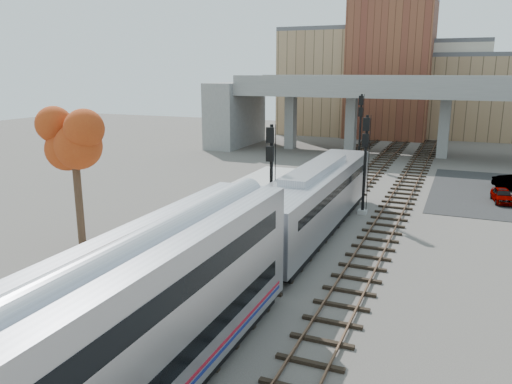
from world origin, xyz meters
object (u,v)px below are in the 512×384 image
Objects in this scene: signal_mast_mid at (365,166)px; car_a at (502,195)px; signal_mast_near at (271,184)px; tree at (74,140)px; signal_mast_far at (360,130)px; locomotive at (315,198)px.

signal_mast_mid reaches higher than car_a.
signal_mast_near is 2.12× the size of car_a.
tree reaches higher than signal_mast_near.
signal_mast_far reaches higher than signal_mast_near.
car_a is at bearing 37.94° from signal_mast_mid.
signal_mast_mid is 19.27m from tree.
tree is at bearing -147.26° from locomotive.
signal_mast_near reaches higher than locomotive.
signal_mast_far is 33.52m from tree.
signal_mast_mid is at bearing 62.01° from signal_mast_near.
locomotive is 2.72× the size of signal_mast_near.
signal_mast_mid is at bearing 69.77° from locomotive.
tree reaches higher than locomotive.
tree is at bearing -151.32° from signal_mast_near.
tree is 2.55× the size of car_a.
car_a is (13.53, -11.55, -3.30)m from signal_mast_far.
locomotive is at bearing -139.94° from car_a.
signal_mast_far reaches higher than locomotive.
signal_mast_far is at bearing 131.39° from car_a.
signal_mast_near is at bearing 28.68° from tree.
tree reaches higher than signal_mast_mid.
signal_mast_mid is at bearing -77.76° from signal_mast_far.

